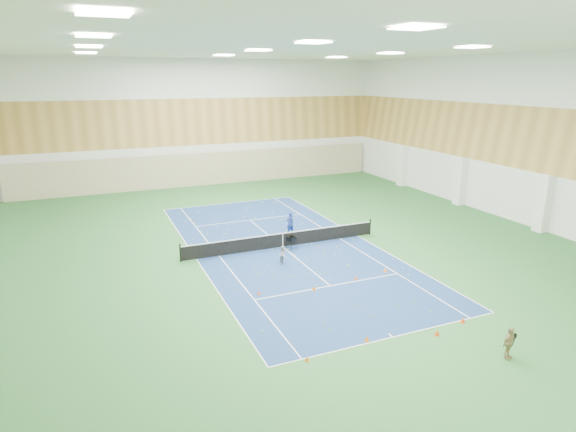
{
  "coord_description": "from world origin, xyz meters",
  "views": [
    {
      "loc": [
        -10.86,
        -26.4,
        10.32
      ],
      "look_at": [
        0.36,
        -0.01,
        2.0
      ],
      "focal_mm": 30.0,
      "sensor_mm": 36.0,
      "label": 1
    }
  ],
  "objects_px": {
    "child_court": "(283,255)",
    "ball_cart": "(291,243)",
    "coach": "(290,223)",
    "child_apron": "(509,343)",
    "tennis_net": "(283,239)"
  },
  "relations": [
    {
      "from": "coach",
      "to": "child_court",
      "type": "xyz_separation_m",
      "value": [
        -2.46,
        -4.75,
        -0.25
      ]
    },
    {
      "from": "child_court",
      "to": "ball_cart",
      "type": "relative_size",
      "value": 1.27
    },
    {
      "from": "ball_cart",
      "to": "child_apron",
      "type": "bearing_deg",
      "value": -100.52
    },
    {
      "from": "tennis_net",
      "to": "child_court",
      "type": "height_order",
      "value": "tennis_net"
    },
    {
      "from": "tennis_net",
      "to": "coach",
      "type": "xyz_separation_m",
      "value": [
        1.42,
        2.14,
        0.24
      ]
    },
    {
      "from": "coach",
      "to": "ball_cart",
      "type": "distance_m",
      "value": 2.97
    },
    {
      "from": "coach",
      "to": "ball_cart",
      "type": "height_order",
      "value": "coach"
    },
    {
      "from": "child_court",
      "to": "ball_cart",
      "type": "bearing_deg",
      "value": 23.99
    },
    {
      "from": "child_court",
      "to": "ball_cart",
      "type": "xyz_separation_m",
      "value": [
        1.38,
        2.01,
        -0.12
      ]
    },
    {
      "from": "coach",
      "to": "child_court",
      "type": "distance_m",
      "value": 5.36
    },
    {
      "from": "coach",
      "to": "child_apron",
      "type": "relative_size",
      "value": 1.23
    },
    {
      "from": "child_court",
      "to": "child_apron",
      "type": "xyz_separation_m",
      "value": [
        4.17,
        -12.25,
        0.1
      ]
    },
    {
      "from": "tennis_net",
      "to": "ball_cart",
      "type": "xyz_separation_m",
      "value": [
        0.34,
        -0.6,
        -0.13
      ]
    },
    {
      "from": "child_court",
      "to": "child_apron",
      "type": "height_order",
      "value": "child_apron"
    },
    {
      "from": "coach",
      "to": "child_court",
      "type": "bearing_deg",
      "value": 48.2
    }
  ]
}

